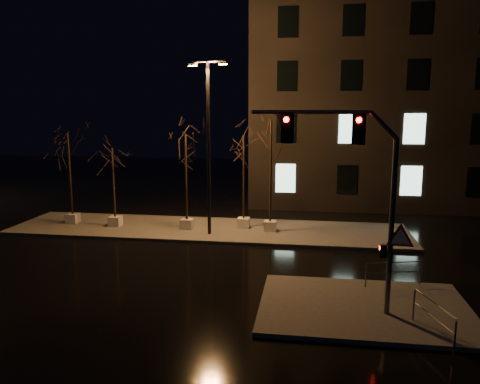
# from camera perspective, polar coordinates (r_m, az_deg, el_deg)

# --- Properties ---
(ground) EXTENTS (90.00, 90.00, 0.00)m
(ground) POSITION_cam_1_polar(r_m,az_deg,el_deg) (20.72, -7.59, -8.86)
(ground) COLOR black
(ground) RESTS_ON ground
(median) EXTENTS (22.00, 5.00, 0.15)m
(median) POSITION_cam_1_polar(r_m,az_deg,el_deg) (26.27, -3.98, -4.57)
(median) COLOR #4F4C46
(median) RESTS_ON ground
(sidewalk_corner) EXTENTS (7.00, 5.00, 0.15)m
(sidewalk_corner) POSITION_cam_1_polar(r_m,az_deg,el_deg) (16.78, 14.89, -13.45)
(sidewalk_corner) COLOR #4F4C46
(sidewalk_corner) RESTS_ON ground
(building) EXTENTS (25.00, 12.00, 15.00)m
(building) POSITION_cam_1_polar(r_m,az_deg,el_deg) (37.79, 21.81, 10.54)
(building) COLOR black
(building) RESTS_ON ground
(tree_0) EXTENTS (1.80, 1.80, 5.32)m
(tree_0) POSITION_cam_1_polar(r_m,az_deg,el_deg) (28.46, -20.16, 4.37)
(tree_0) COLOR beige
(tree_0) RESTS_ON median
(tree_1) EXTENTS (1.80, 1.80, 4.55)m
(tree_1) POSITION_cam_1_polar(r_m,az_deg,el_deg) (27.01, -15.26, 3.13)
(tree_1) COLOR beige
(tree_1) RESTS_ON median
(tree_2) EXTENTS (1.80, 1.80, 5.35)m
(tree_2) POSITION_cam_1_polar(r_m,az_deg,el_deg) (25.52, -6.64, 4.40)
(tree_2) COLOR beige
(tree_2) RESTS_ON median
(tree_3) EXTENTS (1.80, 1.80, 5.30)m
(tree_3) POSITION_cam_1_polar(r_m,az_deg,el_deg) (25.63, 0.45, 4.40)
(tree_3) COLOR beige
(tree_3) RESTS_ON median
(tree_4) EXTENTS (1.80, 1.80, 6.15)m
(tree_4) POSITION_cam_1_polar(r_m,az_deg,el_deg) (24.88, 3.80, 5.71)
(tree_4) COLOR beige
(tree_4) RESTS_ON median
(traffic_signal_mast) EXTENTS (5.28, 0.84, 6.50)m
(traffic_signal_mast) POSITION_cam_1_polar(r_m,az_deg,el_deg) (15.20, 14.28, 1.21)
(traffic_signal_mast) COLOR #54585C
(traffic_signal_mast) RESTS_ON sidewalk_corner
(streetlight_main) EXTENTS (2.19, 0.94, 8.94)m
(streetlight_main) POSITION_cam_1_polar(r_m,az_deg,el_deg) (24.23, -3.88, 6.76)
(streetlight_main) COLOR black
(streetlight_main) RESTS_ON median
(guard_rail_a) EXTENTS (2.10, 0.60, 0.94)m
(guard_rail_a) POSITION_cam_1_polar(r_m,az_deg,el_deg) (18.57, 18.19, -9.05)
(guard_rail_a) COLOR #54585C
(guard_rail_a) RESTS_ON sidewalk_corner
(guard_rail_b) EXTENTS (0.68, 2.14, 1.05)m
(guard_rail_b) POSITION_cam_1_polar(r_m,az_deg,el_deg) (15.04, 22.49, -13.59)
(guard_rail_b) COLOR #54585C
(guard_rail_b) RESTS_ON sidewalk_corner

